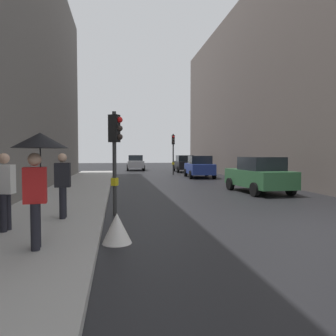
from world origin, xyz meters
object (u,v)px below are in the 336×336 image
(car_blue_van, at_px, (199,167))
(warning_sign_triangle, at_px, (117,228))
(traffic_light_near_right, at_px, (115,144))
(car_dark_suv, at_px, (184,164))
(car_green_estate, at_px, (259,175))
(traffic_light_far_median, at_px, (173,147))
(car_silver_hatchback, at_px, (135,163))
(pedestrian_with_umbrella, at_px, (39,158))
(pedestrian_with_black_backpack, at_px, (3,187))
(pedestrian_in_dark_coat, at_px, (63,183))

(car_blue_van, relative_size, warning_sign_triangle, 6.63)
(traffic_light_near_right, relative_size, car_dark_suv, 0.76)
(car_green_estate, relative_size, car_blue_van, 1.00)
(traffic_light_far_median, distance_m, car_silver_hatchback, 9.17)
(pedestrian_with_umbrella, xyz_separation_m, pedestrian_with_black_backpack, (-1.14, 1.55, -0.68))
(car_green_estate, relative_size, pedestrian_with_black_backpack, 2.43)
(traffic_light_near_right, distance_m, pedestrian_with_black_backpack, 3.54)
(traffic_light_far_median, distance_m, car_blue_van, 4.37)
(car_dark_suv, distance_m, pedestrian_in_dark_coat, 25.37)
(car_green_estate, height_order, car_silver_hatchback, same)
(traffic_light_far_median, relative_size, car_blue_van, 0.86)
(traffic_light_near_right, xyz_separation_m, pedestrian_in_dark_coat, (-1.41, -0.98, -1.08))
(traffic_light_near_right, bearing_deg, warning_sign_triangle, -89.19)
(pedestrian_with_umbrella, relative_size, warning_sign_triangle, 3.29)
(car_dark_suv, relative_size, warning_sign_triangle, 6.54)
(car_silver_hatchback, relative_size, pedestrian_with_black_backpack, 2.40)
(traffic_light_far_median, height_order, car_dark_suv, traffic_light_far_median)
(car_green_estate, bearing_deg, pedestrian_with_umbrella, -134.12)
(car_green_estate, xyz_separation_m, pedestrian_with_black_backpack, (-9.44, -7.00, 0.29))
(traffic_light_far_median, xyz_separation_m, pedestrian_with_umbrella, (-6.47, -22.44, -0.72))
(pedestrian_with_black_backpack, bearing_deg, pedestrian_with_umbrella, -53.63)
(traffic_light_far_median, height_order, car_blue_van, traffic_light_far_median)
(warning_sign_triangle, bearing_deg, car_silver_hatchback, 85.98)
(car_blue_van, bearing_deg, pedestrian_with_black_backpack, -117.94)
(car_dark_suv, height_order, pedestrian_in_dark_coat, pedestrian_in_dark_coat)
(traffic_light_near_right, relative_size, car_blue_van, 0.75)
(traffic_light_near_right, xyz_separation_m, car_dark_suv, (7.07, 22.92, -1.34))
(traffic_light_far_median, relative_size, car_dark_suv, 0.87)
(car_silver_hatchback, xyz_separation_m, car_blue_van, (4.41, -12.28, 0.00))
(traffic_light_far_median, distance_m, car_dark_suv, 5.03)
(car_silver_hatchback, distance_m, pedestrian_in_dark_coat, 28.35)
(car_dark_suv, height_order, warning_sign_triangle, car_dark_suv)
(traffic_light_far_median, xyz_separation_m, warning_sign_triangle, (-5.07, -21.74, -2.24))
(car_blue_van, relative_size, pedestrian_in_dark_coat, 2.43)
(car_blue_van, bearing_deg, pedestrian_in_dark_coat, -116.75)
(car_blue_van, bearing_deg, pedestrian_with_umbrella, -113.02)
(car_green_estate, relative_size, car_dark_suv, 1.01)
(car_dark_suv, bearing_deg, traffic_light_near_right, -107.15)
(car_silver_hatchback, bearing_deg, car_blue_van, -70.25)
(traffic_light_near_right, distance_m, traffic_light_far_median, 19.31)
(pedestrian_in_dark_coat, xyz_separation_m, warning_sign_triangle, (1.45, -2.14, -0.81))
(car_silver_hatchback, xyz_separation_m, pedestrian_in_dark_coat, (-3.58, -28.12, 0.25))
(traffic_light_far_median, relative_size, car_green_estate, 0.86)
(pedestrian_with_black_backpack, bearing_deg, traffic_light_near_right, 42.15)
(car_green_estate, distance_m, car_silver_hatchback, 22.91)
(car_blue_van, bearing_deg, car_green_estate, -87.96)
(pedestrian_in_dark_coat, bearing_deg, pedestrian_with_black_backpack, -130.51)
(car_blue_van, height_order, pedestrian_with_black_backpack, pedestrian_with_black_backpack)
(car_green_estate, bearing_deg, pedestrian_with_black_backpack, -143.44)
(car_blue_van, xyz_separation_m, pedestrian_with_umbrella, (-7.94, -18.68, 0.96))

